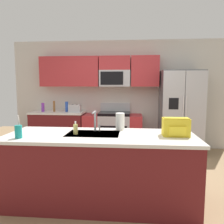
# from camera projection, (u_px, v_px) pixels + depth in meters

# --- Properties ---
(ground_plane) EXTENTS (9.00, 9.00, 0.00)m
(ground_plane) POSITION_uv_depth(u_px,v_px,m) (110.00, 182.00, 3.51)
(ground_plane) COLOR #997A56
(ground_plane) RESTS_ON ground
(kitchen_wall_unit) EXTENTS (5.20, 0.43, 2.60)m
(kitchen_wall_unit) POSITION_uv_depth(u_px,v_px,m) (112.00, 88.00, 5.41)
(kitchen_wall_unit) COLOR beige
(kitchen_wall_unit) RESTS_ON ground
(back_counter) EXTENTS (1.27, 0.63, 0.90)m
(back_counter) POSITION_uv_depth(u_px,v_px,m) (58.00, 130.00, 5.36)
(back_counter) COLOR maroon
(back_counter) RESTS_ON ground
(range_oven) EXTENTS (1.36, 0.61, 1.10)m
(range_oven) POSITION_uv_depth(u_px,v_px,m) (113.00, 131.00, 5.25)
(range_oven) COLOR #B7BABF
(range_oven) RESTS_ON ground
(refrigerator) EXTENTS (0.90, 0.76, 1.85)m
(refrigerator) POSITION_uv_depth(u_px,v_px,m) (180.00, 112.00, 4.99)
(refrigerator) COLOR #4C4F54
(refrigerator) RESTS_ON ground
(island_counter) EXTENTS (2.42, 0.91, 0.90)m
(island_counter) POSITION_uv_depth(u_px,v_px,m) (100.00, 168.00, 2.89)
(island_counter) COLOR maroon
(island_counter) RESTS_ON ground
(toaster) EXTENTS (0.28, 0.16, 0.18)m
(toaster) POSITION_uv_depth(u_px,v_px,m) (75.00, 108.00, 5.21)
(toaster) COLOR #B7BABF
(toaster) RESTS_ON back_counter
(pepper_mill) EXTENTS (0.05, 0.05, 0.26)m
(pepper_mill) POSITION_uv_depth(u_px,v_px,m) (54.00, 106.00, 5.30)
(pepper_mill) COLOR brown
(pepper_mill) RESTS_ON back_counter
(bottle_blue) EXTENTS (0.07, 0.07, 0.24)m
(bottle_blue) POSITION_uv_depth(u_px,v_px,m) (67.00, 107.00, 5.30)
(bottle_blue) COLOR blue
(bottle_blue) RESTS_ON back_counter
(bottle_purple) EXTENTS (0.07, 0.07, 0.21)m
(bottle_purple) POSITION_uv_depth(u_px,v_px,m) (43.00, 107.00, 5.32)
(bottle_purple) COLOR purple
(bottle_purple) RESTS_ON back_counter
(sink_faucet) EXTENTS (0.09, 0.21, 0.28)m
(sink_faucet) POSITION_uv_depth(u_px,v_px,m) (95.00, 119.00, 3.01)
(sink_faucet) COLOR #B7BABF
(sink_faucet) RESTS_ON island_counter
(drink_cup_teal) EXTENTS (0.08, 0.08, 0.27)m
(drink_cup_teal) POSITION_uv_depth(u_px,v_px,m) (18.00, 132.00, 2.63)
(drink_cup_teal) COLOR teal
(drink_cup_teal) RESTS_ON island_counter
(soap_dispenser) EXTENTS (0.06, 0.06, 0.17)m
(soap_dispenser) POSITION_uv_depth(u_px,v_px,m) (76.00, 129.00, 2.84)
(soap_dispenser) COLOR #D8CC66
(soap_dispenser) RESTS_ON island_counter
(paper_towel_roll) EXTENTS (0.12, 0.12, 0.24)m
(paper_towel_roll) POSITION_uv_depth(u_px,v_px,m) (120.00, 122.00, 3.11)
(paper_towel_roll) COLOR white
(paper_towel_roll) RESTS_ON island_counter
(backpack) EXTENTS (0.32, 0.22, 0.23)m
(backpack) POSITION_uv_depth(u_px,v_px,m) (176.00, 127.00, 2.74)
(backpack) COLOR yellow
(backpack) RESTS_ON island_counter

